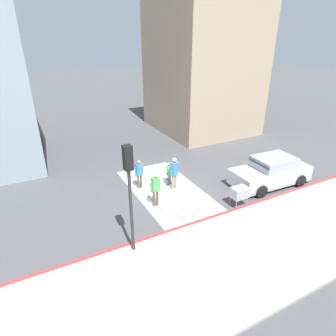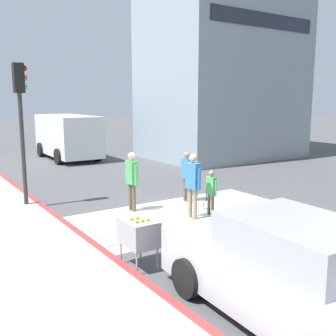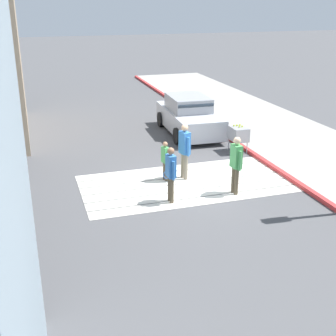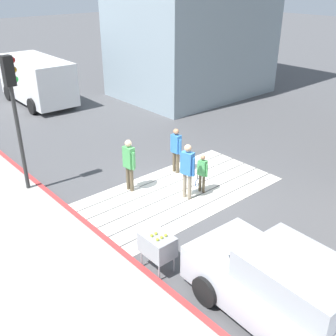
# 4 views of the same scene
# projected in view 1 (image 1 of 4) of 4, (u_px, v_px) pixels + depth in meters

# --- Properties ---
(ground_plane) EXTENTS (120.00, 120.00, 0.00)m
(ground_plane) POSITION_uv_depth(u_px,v_px,m) (166.00, 190.00, 14.99)
(ground_plane) COLOR #4C4C4F
(crosswalk_stripes) EXTENTS (6.40, 3.25, 0.01)m
(crosswalk_stripes) POSITION_uv_depth(u_px,v_px,m) (166.00, 190.00, 14.99)
(crosswalk_stripes) COLOR silver
(crosswalk_stripes) RESTS_ON ground
(sidewalk_west) EXTENTS (4.80, 40.00, 0.12)m
(sidewalk_west) POSITION_uv_depth(u_px,v_px,m) (236.00, 255.00, 10.47)
(sidewalk_west) COLOR #9E9B93
(sidewalk_west) RESTS_ON ground
(curb_painted) EXTENTS (0.16, 40.00, 0.13)m
(curb_painted) POSITION_uv_depth(u_px,v_px,m) (201.00, 221.00, 12.36)
(curb_painted) COLOR #BC3333
(curb_painted) RESTS_ON ground
(building_far_south) EXTENTS (8.00, 7.04, 10.09)m
(building_far_south) POSITION_uv_depth(u_px,v_px,m) (202.00, 67.00, 22.90)
(building_far_south) COLOR tan
(building_far_south) RESTS_ON ground
(car_parked_near_curb) EXTENTS (2.12, 4.37, 1.57)m
(car_parked_near_curb) POSITION_uv_depth(u_px,v_px,m) (271.00, 172.00, 15.28)
(car_parked_near_curb) COLOR silver
(car_parked_near_curb) RESTS_ON ground
(traffic_light_corner) EXTENTS (0.39, 0.28, 4.24)m
(traffic_light_corner) POSITION_uv_depth(u_px,v_px,m) (129.00, 179.00, 9.47)
(traffic_light_corner) COLOR #2D2D2D
(traffic_light_corner) RESTS_ON ground
(tennis_ball_cart) EXTENTS (0.56, 0.80, 1.02)m
(tennis_ball_cart) POSITION_uv_depth(u_px,v_px,m) (240.00, 192.00, 13.36)
(tennis_ball_cart) COLOR #99999E
(tennis_ball_cart) RESTS_ON ground
(pedestrian_adult_lead) EXTENTS (0.22, 0.47, 1.61)m
(pedestrian_adult_lead) POSITION_uv_depth(u_px,v_px,m) (139.00, 172.00, 14.79)
(pedestrian_adult_lead) COLOR brown
(pedestrian_adult_lead) RESTS_ON ground
(pedestrian_adult_trailing) EXTENTS (0.30, 0.51, 1.78)m
(pedestrian_adult_trailing) POSITION_uv_depth(u_px,v_px,m) (174.00, 171.00, 14.64)
(pedestrian_adult_trailing) COLOR gray
(pedestrian_adult_trailing) RESTS_ON ground
(pedestrian_adult_side) EXTENTS (0.24, 0.51, 1.73)m
(pedestrian_adult_side) POSITION_uv_depth(u_px,v_px,m) (155.00, 187.00, 13.19)
(pedestrian_adult_side) COLOR brown
(pedestrian_adult_side) RESTS_ON ground
(pedestrian_child_with_racket) EXTENTS (0.28, 0.41, 1.28)m
(pedestrian_child_with_racket) POSITION_uv_depth(u_px,v_px,m) (169.00, 172.00, 15.29)
(pedestrian_child_with_racket) COLOR brown
(pedestrian_child_with_racket) RESTS_ON ground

